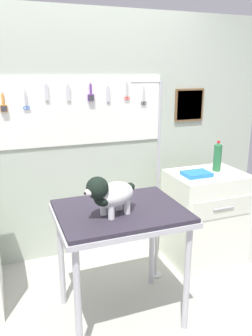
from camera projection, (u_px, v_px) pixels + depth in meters
rear_wall_panel at (76, 138)px, 3.14m from camera, size 4.00×0.11×2.30m
grooming_table at (120, 221)px, 2.33m from camera, size 0.88×0.69×0.86m
grooming_arm at (157, 192)px, 2.80m from camera, size 0.30×0.11×1.70m
dog at (110, 194)px, 2.15m from camera, size 0.39×0.26×0.29m
cabinet_right at (205, 216)px, 3.20m from camera, size 0.68×0.54×0.86m
soda_bottle at (217, 157)px, 3.12m from camera, size 0.07×0.07×0.29m
supply_tray at (197, 174)px, 3.00m from camera, size 0.24×0.18×0.04m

